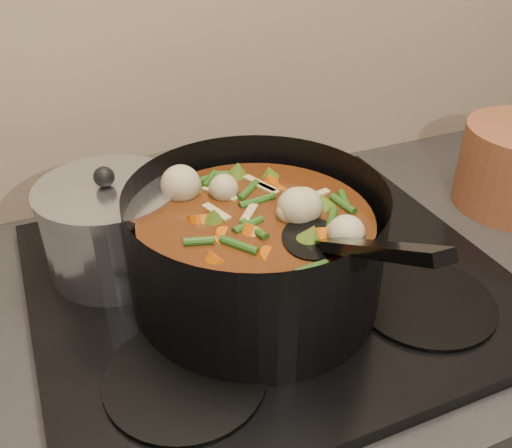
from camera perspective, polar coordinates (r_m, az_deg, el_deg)
name	(u,v)px	position (r m, az deg, el deg)	size (l,w,h in m)	color
stovetop	(269,281)	(0.79, 1.29, -5.70)	(0.62, 0.54, 0.03)	black
stockpot	(256,249)	(0.71, 0.04, -2.52)	(0.37, 0.46, 0.23)	black
saucepan	(112,227)	(0.79, -14.19, -0.27)	(0.19, 0.19, 0.15)	silver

